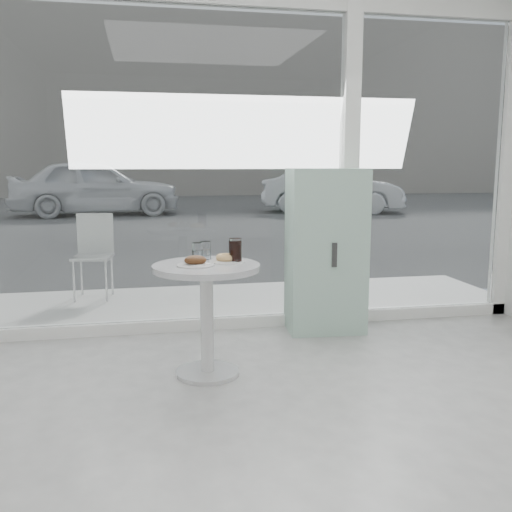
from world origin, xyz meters
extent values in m
cube|color=white|center=(0.00, 3.00, 0.05)|extent=(5.00, 0.12, 0.10)
cube|color=white|center=(2.44, 3.00, 1.50)|extent=(0.12, 0.12, 3.00)
cube|color=white|center=(0.90, 3.00, 1.50)|extent=(0.14, 0.14, 3.00)
cube|color=white|center=(-0.77, 3.00, 1.40)|extent=(3.21, 0.02, 2.60)
cube|color=white|center=(1.67, 3.00, 1.40)|extent=(1.41, 0.02, 2.60)
cylinder|color=silver|center=(-0.50, 1.90, 0.01)|extent=(0.44, 0.44, 0.03)
cylinder|color=silver|center=(-0.50, 1.90, 0.37)|extent=(0.09, 0.09, 0.70)
cylinder|color=silver|center=(-0.50, 1.90, 0.75)|extent=(0.72, 0.72, 0.04)
cube|color=silver|center=(0.00, 3.80, 0.03)|extent=(5.60, 1.60, 0.05)
cube|color=#333333|center=(0.00, 16.00, 0.00)|extent=(40.00, 24.00, 0.00)
cube|color=gray|center=(0.00, 25.00, 4.00)|extent=(40.00, 2.00, 8.00)
cube|color=#9ECAB6|center=(0.62, 2.77, 0.70)|extent=(0.67, 0.48, 1.40)
cube|color=#333333|center=(0.62, 2.54, 0.70)|extent=(0.04, 0.02, 0.20)
cylinder|color=silver|center=(-1.61, 4.04, 0.26)|extent=(0.02, 0.02, 0.42)
cylinder|color=silver|center=(-1.29, 4.00, 0.26)|extent=(0.02, 0.02, 0.42)
cylinder|color=silver|center=(-1.56, 4.36, 0.26)|extent=(0.02, 0.02, 0.42)
cylinder|color=silver|center=(-1.24, 4.32, 0.26)|extent=(0.02, 0.02, 0.42)
cube|color=silver|center=(-1.43, 4.18, 0.48)|extent=(0.43, 0.43, 0.03)
cube|color=silver|center=(-1.40, 4.36, 0.71)|extent=(0.38, 0.07, 0.42)
imported|color=silver|center=(-2.17, 14.84, 0.79)|extent=(4.77, 2.28, 1.57)
imported|color=#ADB0B5|center=(4.66, 14.39, 0.68)|extent=(4.37, 2.67, 1.36)
cylinder|color=silver|center=(-0.58, 1.85, 0.78)|extent=(0.25, 0.25, 0.01)
cube|color=white|center=(-0.56, 1.84, 0.79)|extent=(0.16, 0.15, 0.00)
ellipsoid|color=#3D2410|center=(-0.58, 1.85, 0.81)|extent=(0.15, 0.12, 0.06)
ellipsoid|color=#3D2410|center=(-0.54, 1.87, 0.81)|extent=(0.07, 0.07, 0.04)
cylinder|color=silver|center=(-0.35, 1.96, 0.78)|extent=(0.25, 0.25, 0.01)
torus|color=tan|center=(-0.35, 1.96, 0.80)|extent=(0.14, 0.14, 0.05)
cylinder|color=white|center=(-0.54, 2.08, 0.83)|extent=(0.08, 0.08, 0.12)
cylinder|color=white|center=(-0.54, 2.08, 0.81)|extent=(0.06, 0.06, 0.07)
cylinder|color=white|center=(-0.48, 2.10, 0.83)|extent=(0.08, 0.08, 0.13)
cylinder|color=white|center=(-0.48, 2.10, 0.81)|extent=(0.07, 0.07, 0.07)
cylinder|color=white|center=(-0.30, 1.93, 0.85)|extent=(0.09, 0.09, 0.17)
cylinder|color=black|center=(-0.30, 1.93, 0.85)|extent=(0.08, 0.08, 0.15)
camera|label=1|loc=(-0.91, -1.84, 1.44)|focal=40.00mm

